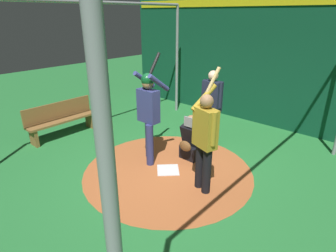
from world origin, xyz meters
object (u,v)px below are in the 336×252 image
at_px(home_plate, 168,170).
at_px(bench, 62,119).
at_px(umpire, 211,105).
at_px(visitor, 205,137).
at_px(baseball_0, 206,185).
at_px(catcher, 191,142).
at_px(batter, 149,109).

relative_size(home_plate, bench, 0.24).
relative_size(home_plate, umpire, 0.24).
xyz_separation_m(visitor, baseball_0, (-0.07, 0.03, -0.96)).
xyz_separation_m(home_plate, bench, (0.48, -3.13, 0.43)).
bearing_deg(catcher, home_plate, -1.49).
distance_m(visitor, bench, 4.05).
relative_size(visitor, baseball_0, 28.23).
bearing_deg(umpire, batter, -19.96).
distance_m(batter, baseball_0, 1.82).
distance_m(batter, visitor, 1.45).
bearing_deg(visitor, home_plate, -75.80).
bearing_deg(home_plate, visitor, 86.64).
height_order(catcher, visitor, visitor).
height_order(batter, visitor, batter).
height_order(bench, baseball_0, bench).
distance_m(home_plate, catcher, 0.80).
xyz_separation_m(home_plate, visitor, (0.05, 0.86, 0.99)).
relative_size(home_plate, visitor, 0.20).
xyz_separation_m(home_plate, baseball_0, (-0.02, 0.88, 0.03)).
relative_size(catcher, baseball_0, 13.16).
bearing_deg(baseball_0, bench, -82.86).
relative_size(umpire, baseball_0, 23.70).
relative_size(catcher, umpire, 0.56).
xyz_separation_m(visitor, bench, (0.43, -3.99, -0.56)).
bearing_deg(baseball_0, home_plate, -88.61).
height_order(umpire, baseball_0, umpire).
bearing_deg(batter, bench, -77.64).
bearing_deg(bench, umpire, 123.08).
relative_size(batter, baseball_0, 29.38).
height_order(batter, umpire, batter).
height_order(home_plate, umpire, umpire).
bearing_deg(home_plate, catcher, 178.51).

